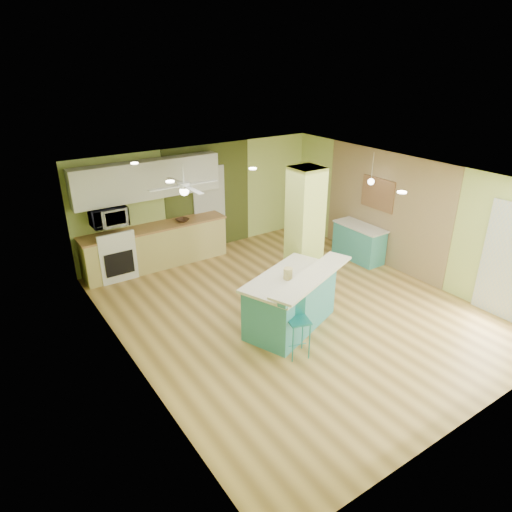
{
  "coord_description": "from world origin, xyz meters",
  "views": [
    {
      "loc": [
        -4.68,
        -5.73,
        4.38
      ],
      "look_at": [
        -0.53,
        0.4,
        1.08
      ],
      "focal_mm": 32.0,
      "sensor_mm": 36.0,
      "label": 1
    }
  ],
  "objects_px": {
    "fruit_bowl": "(182,220)",
    "peninsula": "(292,300)",
    "bar_stool": "(297,317)",
    "canister": "(288,274)",
    "side_counter": "(359,242)"
  },
  "relations": [
    {
      "from": "fruit_bowl",
      "to": "bar_stool",
      "type": "bearing_deg",
      "value": -91.54
    },
    {
      "from": "peninsula",
      "to": "bar_stool",
      "type": "bearing_deg",
      "value": -143.47
    },
    {
      "from": "peninsula",
      "to": "canister",
      "type": "relative_size",
      "value": 11.47
    },
    {
      "from": "bar_stool",
      "to": "canister",
      "type": "bearing_deg",
      "value": 80.63
    },
    {
      "from": "peninsula",
      "to": "side_counter",
      "type": "height_order",
      "value": "peninsula"
    },
    {
      "from": "side_counter",
      "to": "canister",
      "type": "xyz_separation_m",
      "value": [
        -3.16,
        -1.4,
        0.64
      ]
    },
    {
      "from": "canister",
      "to": "side_counter",
      "type": "bearing_deg",
      "value": 23.94
    },
    {
      "from": "peninsula",
      "to": "canister",
      "type": "distance_m",
      "value": 0.55
    },
    {
      "from": "peninsula",
      "to": "side_counter",
      "type": "distance_m",
      "value": 3.37
    },
    {
      "from": "bar_stool",
      "to": "side_counter",
      "type": "relative_size",
      "value": 0.79
    },
    {
      "from": "bar_stool",
      "to": "canister",
      "type": "height_order",
      "value": "canister"
    },
    {
      "from": "peninsula",
      "to": "canister",
      "type": "height_order",
      "value": "canister"
    },
    {
      "from": "side_counter",
      "to": "canister",
      "type": "bearing_deg",
      "value": -156.06
    },
    {
      "from": "fruit_bowl",
      "to": "peninsula",
      "type": "bearing_deg",
      "value": -85.1
    },
    {
      "from": "peninsula",
      "to": "side_counter",
      "type": "relative_size",
      "value": 1.75
    }
  ]
}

